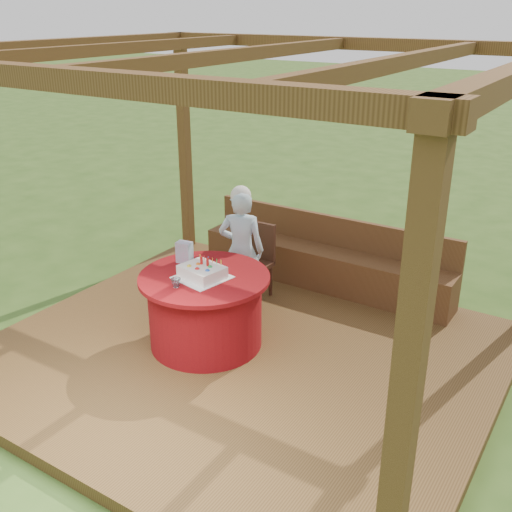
# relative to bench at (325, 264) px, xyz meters

# --- Properties ---
(ground) EXTENTS (60.00, 60.00, 0.00)m
(ground) POSITION_rel_bench_xyz_m (0.00, -1.72, -0.38)
(ground) COLOR #31511B
(ground) RESTS_ON ground
(deck) EXTENTS (4.50, 4.00, 0.12)m
(deck) POSITION_rel_bench_xyz_m (0.00, -1.72, -0.32)
(deck) COLOR brown
(deck) RESTS_ON ground
(pergola) EXTENTS (4.50, 4.00, 2.72)m
(pergola) POSITION_rel_bench_xyz_m (0.00, -1.72, 2.02)
(pergola) COLOR brown
(pergola) RESTS_ON deck
(bench) EXTENTS (3.00, 0.42, 0.80)m
(bench) POSITION_rel_bench_xyz_m (0.00, 0.00, 0.00)
(bench) COLOR brown
(bench) RESTS_ON deck
(table) EXTENTS (1.22, 1.22, 0.72)m
(table) POSITION_rel_bench_xyz_m (-0.36, -1.79, 0.10)
(table) COLOR maroon
(table) RESTS_ON deck
(chair) EXTENTS (0.39, 0.39, 0.83)m
(chair) POSITION_rel_bench_xyz_m (-0.54, -0.65, 0.18)
(chair) COLOR #3C1F13
(chair) RESTS_ON deck
(elderly_woman) EXTENTS (0.56, 0.48, 1.35)m
(elderly_woman) POSITION_rel_bench_xyz_m (-0.51, -0.96, 0.41)
(elderly_woman) COLOR #96C5DF
(elderly_woman) RESTS_ON deck
(birthday_cake) EXTENTS (0.50, 0.50, 0.19)m
(birthday_cake) POSITION_rel_bench_xyz_m (-0.35, -1.83, 0.51)
(birthday_cake) COLOR white
(birthday_cake) RESTS_ON table
(gift_bag) EXTENTS (0.16, 0.11, 0.21)m
(gift_bag) POSITION_rel_bench_xyz_m (-0.71, -1.64, 0.56)
(gift_bag) COLOR #DD8FCA
(gift_bag) RESTS_ON table
(drinking_glass) EXTENTS (0.10, 0.10, 0.08)m
(drinking_glass) POSITION_rel_bench_xyz_m (-0.42, -2.11, 0.49)
(drinking_glass) COLOR white
(drinking_glass) RESTS_ON table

